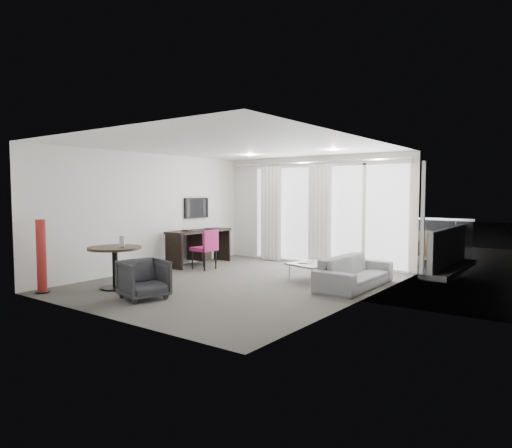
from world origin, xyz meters
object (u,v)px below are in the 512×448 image
Objects in this scene: tub_armchair at (144,279)px; coffee_table at (312,272)px; round_table at (115,268)px; rattan_chair_a at (349,242)px; sofa at (355,272)px; desk_chair at (204,249)px; rattan_chair_b at (425,249)px; red_lamp at (41,256)px; desk at (199,247)px.

tub_armchair is 0.92× the size of coffee_table.
round_table is 1.07× the size of rattan_chair_a.
round_table reaches higher than tub_armchair.
coffee_table is at bearing 85.21° from sofa.
tub_armchair is 3.31m from coffee_table.
rattan_chair_a is at bearing 101.95° from coffee_table.
desk_chair reaches higher than rattan_chair_b.
rattan_chair_a is 1.06× the size of rattan_chair_b.
desk is at bearing 89.25° from red_lamp.
round_table is 1.35× the size of tub_armchair.
rattan_chair_a is (-1.59, 3.17, 0.16)m from sofa.
tub_armchair is 6.11m from rattan_chair_a.
tub_armchair is at bearing 22.70° from red_lamp.
desk_chair is at bearing 38.22° from tub_armchair.
desk reaches higher than tub_armchair.
sofa is (2.40, 2.89, -0.04)m from tub_armchair.
tub_armchair is (1.73, -3.14, -0.09)m from desk.
sofa is (4.18, 3.63, -0.35)m from red_lamp.
desk is 1.99× the size of rattan_chair_a.
round_table is at bearing -76.68° from desk.
tub_armchair is 0.84× the size of rattan_chair_b.
round_table is at bearing -118.44° from rattan_chair_b.
round_table is 6.12m from rattan_chair_a.
tub_armchair reaches higher than coffee_table.
desk reaches higher than sofa.
desk is at bearing 103.32° from round_table.
sofa is 3.54m from rattan_chair_a.
desk_chair is at bearing -174.20° from coffee_table.
round_table is 1.24× the size of coffee_table.
sofa is at bearing 37.92° from round_table.
tub_armchair is 0.79× the size of rattan_chair_a.
red_lamp is (-0.62, -3.44, 0.18)m from desk_chair.
coffee_table is (2.50, 2.75, -0.21)m from round_table.
rattan_chair_b reaches higher than desk.
red_lamp is 1.43× the size of rattan_chair_a.
red_lamp is at bearing -99.60° from desk_chair.
rattan_chair_b is (0.38, 3.06, 0.14)m from sofa.
rattan_chair_a reaches higher than desk.
desk is at bearing 142.39° from desk_chair.
round_table is 4.35m from sofa.
sofa is (0.93, -0.08, 0.11)m from coffee_table.
rattan_chair_a is at bearing 26.62° from sofa.
desk_chair is at bearing 93.03° from sofa.
rattan_chair_a is at bearing 7.27° from tub_armchair.
desk_chair is at bearing -122.75° from rattan_chair_a.
desk_chair reaches higher than desk.
red_lamp is 7.27m from rattan_chair_a.
desk reaches higher than round_table.
desk is at bearing -142.94° from rattan_chair_b.
red_lamp is 1.95m from tub_armchair.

